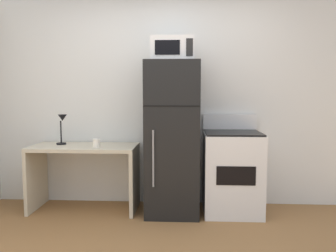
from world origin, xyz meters
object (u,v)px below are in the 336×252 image
microwave (173,49)px  oven_range (232,172)px  desk_lamp (62,124)px  refrigerator (173,138)px  coffee_mug (96,143)px  desk (85,165)px

microwave → oven_range: microwave is taller
desk_lamp → oven_range: bearing=-1.9°
desk_lamp → refrigerator: refrigerator is taller
coffee_mug → refrigerator: size_ratio=0.06×
desk → oven_range: bearing=-0.4°
coffee_mug → oven_range: bearing=4.6°
desk → microwave: bearing=-3.1°
coffee_mug → refrigerator: bearing=6.8°
desk_lamp → microwave: bearing=-4.9°
microwave → coffee_mug: bearing=-174.7°
desk_lamp → coffee_mug: (0.45, -0.19, -0.19)m
desk_lamp → oven_range: 2.03m
refrigerator → oven_range: (0.67, 0.02, -0.38)m
coffee_mug → refrigerator: (0.84, 0.10, 0.05)m
microwave → refrigerator: bearing=90.3°
refrigerator → microwave: size_ratio=3.68×
refrigerator → oven_range: refrigerator is taller
desk_lamp → coffee_mug: desk_lamp is taller
desk → microwave: size_ratio=2.61×
microwave → desk_lamp: bearing=175.1°
desk → microwave: (1.02, -0.06, 1.30)m
desk → desk_lamp: desk_lamp is taller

